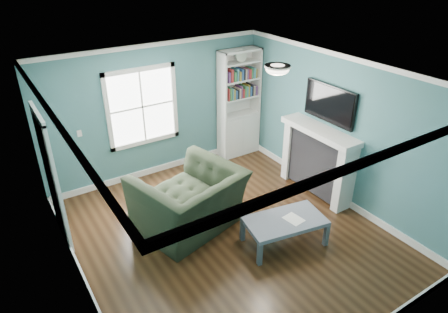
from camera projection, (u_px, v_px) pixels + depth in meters
floor at (228, 234)px, 6.42m from camera, size 5.00×5.00×0.00m
room_walls at (229, 146)px, 5.69m from camera, size 5.00×5.00×5.00m
trim at (229, 168)px, 5.85m from camera, size 4.50×5.00×2.60m
window at (142, 107)px, 7.45m from camera, size 1.40×0.06×1.50m
bookshelf at (239, 114)px, 8.55m from camera, size 0.90×0.35×2.31m
fireplace at (318, 161)px, 7.27m from camera, size 0.44×1.58×1.30m
tv at (330, 104)px, 6.82m from camera, size 0.06×1.10×0.65m
door at (51, 178)px, 5.90m from camera, size 0.12×0.98×2.17m
ceiling_fixture at (277, 69)px, 5.74m from camera, size 0.38×0.38×0.15m
light_switch at (79, 133)px, 7.00m from camera, size 0.08×0.01×0.12m
recliner at (189, 192)px, 6.29m from camera, size 1.75×1.37×1.35m
coffee_table at (285, 222)px, 6.08m from camera, size 1.31×0.87×0.44m
paper_sheet at (294, 219)px, 6.06m from camera, size 0.26×0.31×0.00m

